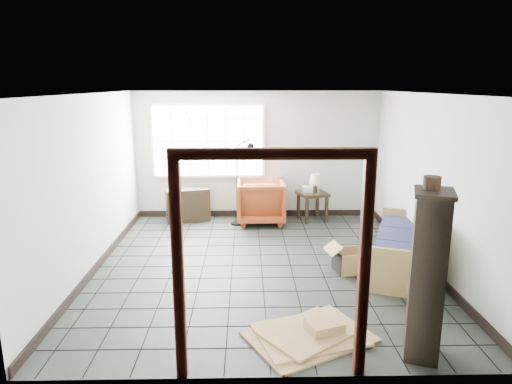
{
  "coord_description": "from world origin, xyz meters",
  "views": [
    {
      "loc": [
        -0.23,
        -6.58,
        2.73
      ],
      "look_at": [
        -0.08,
        0.3,
        1.1
      ],
      "focal_mm": 32.0,
      "sensor_mm": 36.0,
      "label": 1
    }
  ],
  "objects_px": {
    "side_table": "(313,197)",
    "tall_shelf": "(427,275)",
    "armchair": "(260,199)",
    "futon_sofa": "(408,247)"
  },
  "relations": [
    {
      "from": "side_table",
      "to": "tall_shelf",
      "type": "height_order",
      "value": "tall_shelf"
    },
    {
      "from": "armchair",
      "to": "futon_sofa",
      "type": "bearing_deg",
      "value": 129.98
    },
    {
      "from": "futon_sofa",
      "to": "tall_shelf",
      "type": "relative_size",
      "value": 1.31
    },
    {
      "from": "futon_sofa",
      "to": "side_table",
      "type": "height_order",
      "value": "futon_sofa"
    },
    {
      "from": "futon_sofa",
      "to": "tall_shelf",
      "type": "bearing_deg",
      "value": -84.73
    },
    {
      "from": "side_table",
      "to": "tall_shelf",
      "type": "relative_size",
      "value": 0.38
    },
    {
      "from": "futon_sofa",
      "to": "armchair",
      "type": "relative_size",
      "value": 2.38
    },
    {
      "from": "armchair",
      "to": "side_table",
      "type": "xyz_separation_m",
      "value": [
        1.07,
        0.11,
        0.01
      ]
    },
    {
      "from": "armchair",
      "to": "tall_shelf",
      "type": "distance_m",
      "value": 4.94
    },
    {
      "from": "armchair",
      "to": "tall_shelf",
      "type": "relative_size",
      "value": 0.55
    }
  ]
}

